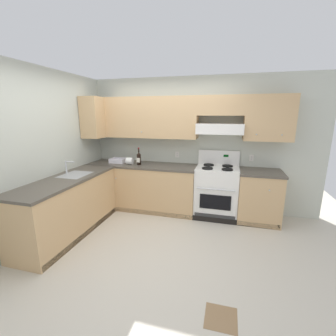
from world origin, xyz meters
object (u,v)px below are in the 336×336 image
object	(u,v)px
bowl	(118,161)
paper_towel_roll	(130,161)
stove	(216,191)
wine_bottle	(139,158)

from	to	relation	value
bowl	paper_towel_roll	size ratio (longest dim) A/B	2.25
stove	paper_towel_roll	distance (m)	1.75
stove	wine_bottle	world-z (taller)	wine_bottle
wine_bottle	bowl	size ratio (longest dim) A/B	1.12
stove	wine_bottle	bearing A→B (deg)	-177.38
wine_bottle	bowl	world-z (taller)	wine_bottle
stove	wine_bottle	xyz separation A→B (m)	(-1.49, -0.07, 0.56)
wine_bottle	bowl	distance (m)	0.50
wine_bottle	bowl	bearing A→B (deg)	169.25
stove	bowl	size ratio (longest dim) A/B	4.01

